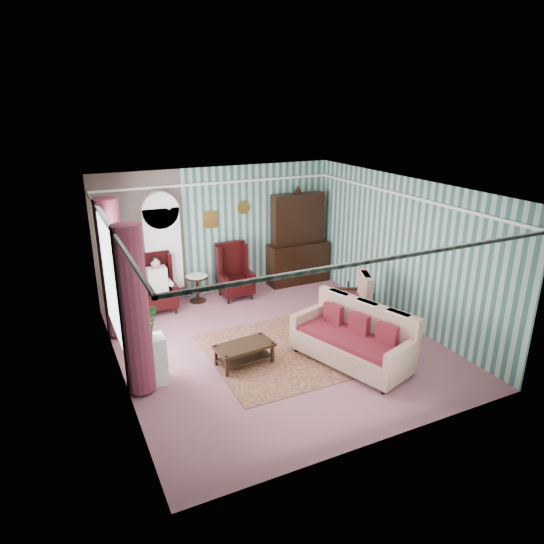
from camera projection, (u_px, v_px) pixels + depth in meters
name	position (u px, v px, depth m)	size (l,w,h in m)	color
floor	(277.00, 344.00, 8.95)	(6.00, 6.00, 0.00)	#8C5158
room_shell	(240.00, 242.00, 8.18)	(5.53, 6.02, 2.91)	#345E59
bookcase	(163.00, 255.00, 10.44)	(0.80, 0.28, 2.24)	white
dresser_hutch	(298.00, 236.00, 11.64)	(1.50, 0.56, 2.36)	black
wingback_left	(157.00, 284.00, 10.18)	(0.76, 0.80, 1.25)	black
wingback_right	(235.00, 272.00, 10.89)	(0.76, 0.80, 1.25)	black
seated_woman	(158.00, 285.00, 10.19)	(0.44, 0.40, 1.18)	silver
round_side_table	(197.00, 289.00, 10.78)	(0.50, 0.50, 0.60)	black
nest_table	(360.00, 293.00, 10.63)	(0.45, 0.38, 0.54)	black
plant_stand	(148.00, 361.00, 7.59)	(0.55, 0.35, 0.80)	white
rug	(299.00, 348.00, 8.82)	(3.20, 2.60, 0.01)	#55221C
sofa	(352.00, 334.00, 8.15)	(2.08, 0.97, 1.09)	beige
floral_armchair	(348.00, 300.00, 9.63)	(0.88, 0.71, 1.02)	beige
coffee_table	(244.00, 354.00, 8.23)	(0.99, 0.51, 0.37)	black
potted_plant_a	(144.00, 328.00, 7.34)	(0.36, 0.31, 0.39)	#215A1C
potted_plant_b	(148.00, 320.00, 7.45)	(0.29, 0.24, 0.53)	#1C571B
potted_plant_c	(138.00, 328.00, 7.36)	(0.21, 0.21, 0.38)	#1B4D18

